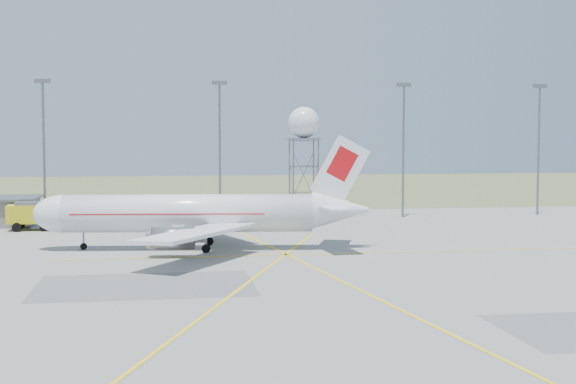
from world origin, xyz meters
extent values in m
plane|color=gray|center=(0.00, 0.00, 0.00)|extent=(400.00, 400.00, 0.00)
cube|color=#546537|center=(0.00, 140.00, 0.01)|extent=(400.00, 120.00, 0.03)
cylinder|color=slate|center=(-35.00, 66.00, 10.00)|extent=(0.36, 0.36, 20.00)
cube|color=slate|center=(-35.00, 66.00, 20.20)|extent=(2.20, 0.50, 0.60)
cylinder|color=slate|center=(-10.00, 66.00, 10.00)|extent=(0.36, 0.36, 20.00)
cube|color=slate|center=(-10.00, 66.00, 20.20)|extent=(2.20, 0.50, 0.60)
cylinder|color=slate|center=(18.00, 66.00, 10.00)|extent=(0.36, 0.36, 20.00)
cube|color=slate|center=(18.00, 66.00, 20.20)|extent=(2.20, 0.50, 0.60)
cylinder|color=slate|center=(40.00, 66.00, 10.00)|extent=(0.36, 0.36, 20.00)
cube|color=slate|center=(40.00, 66.00, 20.20)|extent=(2.20, 0.50, 0.60)
cylinder|color=white|center=(-15.65, 36.10, 3.97)|extent=(27.43, 7.40, 4.17)
ellipsoid|color=white|center=(-29.12, 37.73, 3.97)|extent=(7.13, 4.95, 4.17)
cube|color=black|center=(-30.36, 37.88, 4.59)|extent=(1.85, 2.47, 1.02)
cone|color=white|center=(0.92, 34.09, 4.28)|extent=(6.72, 4.90, 4.17)
cube|color=white|center=(0.92, 34.09, 8.66)|extent=(6.67, 1.11, 7.85)
cube|color=red|center=(1.13, 34.07, 9.39)|extent=(3.61, 0.78, 4.03)
cube|color=white|center=(0.80, 37.47, 4.80)|extent=(4.00, 6.10, 0.19)
cube|color=white|center=(0.00, 30.84, 4.80)|extent=(4.00, 6.10, 0.19)
cube|color=white|center=(-12.97, 45.23, 2.92)|extent=(10.20, 17.41, 0.38)
cube|color=white|center=(-15.23, 26.59, 2.92)|extent=(13.27, 16.74, 0.38)
cylinder|color=slate|center=(-15.96, 42.23, 1.98)|extent=(4.64, 2.91, 2.40)
cylinder|color=slate|center=(-17.42, 30.21, 1.98)|extent=(4.64, 2.91, 2.40)
cube|color=red|center=(-17.72, 36.35, 4.07)|extent=(21.22, 6.69, 0.13)
cylinder|color=black|center=(-27.05, 37.48, 0.47)|extent=(0.81, 0.81, 0.94)
cube|color=black|center=(-13.58, 35.85, 0.47)|extent=(1.79, 6.34, 0.94)
cylinder|color=slate|center=(-13.58, 35.85, 0.94)|extent=(0.28, 0.28, 1.88)
cylinder|color=slate|center=(0.46, 62.83, 6.01)|extent=(0.22, 0.22, 12.02)
cylinder|color=slate|center=(4.16, 62.83, 6.01)|extent=(0.22, 0.22, 12.02)
cylinder|color=slate|center=(4.16, 66.53, 6.01)|extent=(0.22, 0.22, 12.02)
cylinder|color=slate|center=(0.46, 66.53, 6.01)|extent=(0.22, 0.22, 12.02)
cube|color=slate|center=(2.31, 64.68, 12.02)|extent=(4.30, 4.30, 0.23)
sphere|color=white|center=(2.31, 64.68, 14.42)|extent=(4.62, 4.62, 4.62)
cube|color=gold|center=(-33.76, 57.31, 2.16)|extent=(9.79, 3.51, 2.37)
cube|color=gold|center=(-30.32, 57.40, 3.13)|extent=(2.67, 3.09, 1.51)
cube|color=black|center=(-29.56, 57.42, 3.23)|extent=(0.19, 2.81, 1.08)
cube|color=slate|center=(-34.84, 57.28, 3.56)|extent=(5.46, 2.74, 0.43)
cube|color=#B6140D|center=(-26.29, 59.67, 0.79)|extent=(2.74, 2.55, 0.95)
cube|color=#B6140D|center=(-26.71, 59.98, 1.52)|extent=(1.51, 1.58, 0.53)
camera|label=1|loc=(-18.59, -52.02, 12.42)|focal=50.00mm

